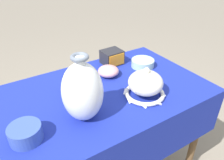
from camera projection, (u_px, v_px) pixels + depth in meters
display_table at (106, 104)px, 1.21m from camera, size 1.13×0.70×0.72m
vase_tall_bulbous at (83, 92)px, 0.92m from camera, size 0.18×0.18×0.31m
vase_dome_bell at (145, 85)px, 1.11m from camera, size 0.22×0.22×0.17m
mosaic_tile_box at (112, 57)px, 1.43m from camera, size 0.13×0.12×0.09m
cup_wide_charcoal at (76, 86)px, 1.14m from camera, size 0.11×0.11×0.08m
pot_squat_cobalt at (25, 133)px, 0.86m from camera, size 0.13×0.13×0.07m
pot_squat_celadon at (143, 63)px, 1.40m from camera, size 0.15×0.15×0.05m
bowl_shallow_rose at (108, 71)px, 1.30m from camera, size 0.13×0.13×0.06m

